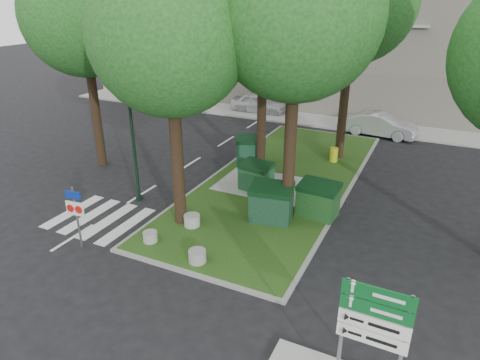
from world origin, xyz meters
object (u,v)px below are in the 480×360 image
Objects in this scene: dumpster_c at (271,203)px; litter_bin at (334,155)px; dumpster_b at (256,177)px; traffic_sign_pole at (76,209)px; car_silver at (380,125)px; bollard_left at (150,237)px; street_lamp at (132,127)px; dumpster_d at (318,200)px; directional_sign at (374,326)px; tree_median_mid at (266,20)px; car_white at (259,103)px; dumpster_a at (251,149)px; bollard_mid at (192,220)px; bollard_right at (197,256)px; tree_median_near_left at (172,19)px; tree_street_left at (83,3)px.

litter_bin is (0.62, 7.11, -0.34)m from dumpster_c.
dumpster_b is at bearing 116.01° from dumpster_c.
car_silver is (7.24, 17.31, -0.76)m from traffic_sign_pole.
dumpster_c reaches higher than bollard_left.
bollard_left is at bearing -46.13° from street_lamp.
dumpster_b is 0.30× the size of street_lamp.
street_lamp reaches higher than dumpster_b.
street_lamp reaches higher than dumpster_d.
litter_bin is 14.13m from directional_sign.
street_lamp is at bearing 133.87° from bollard_left.
tree_median_mid is 8.28m from dumpster_d.
dumpster_d is 0.56× the size of directional_sign.
directional_sign is at bearing -73.19° from litter_bin.
tree_median_mid is at bearing 66.08° from traffic_sign_pole.
dumpster_a is at bearing -160.98° from car_white.
bollard_mid is at bearing 168.35° from car_silver.
traffic_sign_pole is at bearing -168.85° from bollard_right.
street_lamp is 15.75m from car_silver.
street_lamp is 4.25m from traffic_sign_pole.
tree_median_mid is at bearing 85.60° from tree_median_near_left.
dumpster_b is at bearing 70.94° from tree_median_near_left.
bollard_right is at bearing -32.85° from street_lamp.
tree_median_near_left is 3.73× the size of directional_sign.
dumpster_d reaches higher than litter_bin.
traffic_sign_pole is (-2.83, -9.38, -5.52)m from tree_median_mid.
bollard_right is (0.51, -5.86, -0.41)m from dumpster_b.
tree_street_left is 10.16m from dumpster_a.
dumpster_c is 2.41× the size of litter_bin.
tree_median_near_left is at bearing 43.85° from traffic_sign_pole.
tree_median_mid is at bearing 140.51° from dumpster_d.
directional_sign reaches higher than bollard_right.
bollard_mid is 9.32m from litter_bin.
directional_sign is (6.28, -8.59, 1.26)m from dumpster_b.
traffic_sign_pole is 0.53× the size of car_silver.
dumpster_b is at bearing 127.05° from directional_sign.
litter_bin is at bearing 69.75° from bollard_left.
dumpster_b is 0.87× the size of dumpster_c.
dumpster_d reaches higher than car_white.
bollard_right is at bearing 174.80° from car_silver.
bollard_left is 2.14m from bollard_right.
tree_street_left reaches higher than dumpster_c.
street_lamp reaches higher than dumpster_a.
dumpster_c is at bearing 33.06° from traffic_sign_pole.
tree_median_mid reaches higher than directional_sign.
street_lamp is (-2.56, 2.66, 2.92)m from bollard_left.
dumpster_a is at bearing 66.29° from street_lamp.
car_white is (-1.06, 15.36, -2.51)m from street_lamp.
dumpster_a is 1.11× the size of dumpster_d.
car_white is at bearing 86.40° from dumpster_a.
directional_sign is (4.06, -13.45, 1.52)m from litter_bin.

